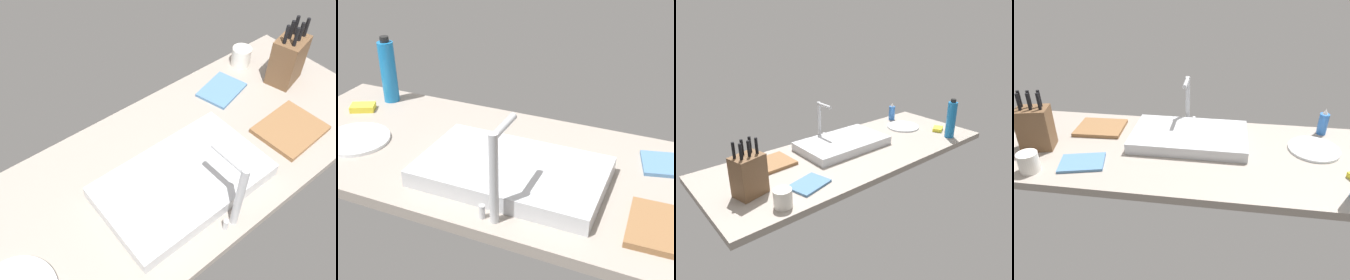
% 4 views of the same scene
% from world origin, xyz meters
% --- Properties ---
extents(countertop_slab, '(1.79, 0.67, 0.04)m').
position_xyz_m(countertop_slab, '(0.00, 0.00, 0.02)').
color(countertop_slab, gray).
rests_on(countertop_slab, ground).
extents(sink_basin, '(0.54, 0.32, 0.05)m').
position_xyz_m(sink_basin, '(0.00, 0.09, 0.06)').
color(sink_basin, '#B7BABF').
rests_on(sink_basin, countertop_slab).
extents(faucet, '(0.06, 0.13, 0.26)m').
position_xyz_m(faucet, '(-0.03, 0.27, 0.19)').
color(faucet, '#B7BABF').
rests_on(faucet, countertop_slab).
extents(knife_block, '(0.16, 0.13, 0.27)m').
position_xyz_m(knife_block, '(-0.68, -0.06, 0.14)').
color(knife_block, brown).
rests_on(knife_block, countertop_slab).
extents(cutting_board, '(0.24, 0.20, 0.02)m').
position_xyz_m(cutting_board, '(-0.47, 0.15, 0.04)').
color(cutting_board, brown).
rests_on(cutting_board, countertop_slab).
extents(soap_bottle, '(0.05, 0.05, 0.14)m').
position_xyz_m(soap_bottle, '(0.65, 0.27, 0.09)').
color(soap_bottle, blue).
rests_on(soap_bottle, countertop_slab).
extents(dinner_plate, '(0.23, 0.23, 0.01)m').
position_xyz_m(dinner_plate, '(0.58, 0.09, 0.04)').
color(dinner_plate, white).
rests_on(dinner_plate, countertop_slab).
extents(dish_towel, '(0.21, 0.18, 0.01)m').
position_xyz_m(dish_towel, '(-0.43, -0.17, 0.04)').
color(dish_towel, teal).
rests_on(dish_towel, countertop_slab).
extents(coffee_mug, '(0.08, 0.08, 0.08)m').
position_xyz_m(coffee_mug, '(-0.62, -0.25, 0.08)').
color(coffee_mug, silver).
rests_on(coffee_mug, countertop_slab).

